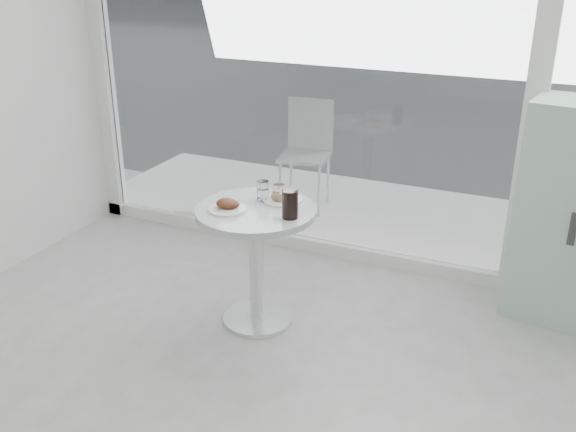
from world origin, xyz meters
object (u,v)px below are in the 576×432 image
at_px(patio_chair, 307,147).
at_px(plate_fritter, 228,206).
at_px(water_tumbler_a, 263,192).
at_px(cola_glass, 290,204).
at_px(car_white, 476,17).
at_px(water_tumbler_b, 279,194).
at_px(plate_donut, 283,197).
at_px(main_table, 256,242).
at_px(mint_cabinet, 574,215).

height_order(patio_chair, plate_fritter, patio_chair).
xyz_separation_m(water_tumbler_a, cola_glass, (0.26, -0.19, 0.03)).
height_order(car_white, plate_fritter, car_white).
relative_size(water_tumbler_a, water_tumbler_b, 1.04).
height_order(car_white, plate_donut, car_white).
relative_size(plate_donut, cola_glass, 1.37).
distance_m(water_tumbler_a, cola_glass, 0.33).
distance_m(water_tumbler_a, water_tumbler_b, 0.10).
xyz_separation_m(patio_chair, cola_glass, (0.68, -1.90, 0.27)).
distance_m(main_table, plate_fritter, 0.29).
distance_m(mint_cabinet, water_tumbler_a, 1.89).
xyz_separation_m(main_table, mint_cabinet, (1.72, 0.86, 0.14)).
distance_m(patio_chair, plate_fritter, 1.98).
relative_size(mint_cabinet, water_tumbler_b, 12.09).
bearing_deg(main_table, plate_fritter, -146.39).
distance_m(main_table, cola_glass, 0.39).
xyz_separation_m(plate_donut, cola_glass, (0.15, -0.22, 0.06)).
height_order(plate_donut, water_tumbler_a, water_tumbler_a).
distance_m(plate_donut, cola_glass, 0.28).
relative_size(plate_fritter, water_tumbler_a, 1.88).
bearing_deg(water_tumbler_a, cola_glass, -35.48).
distance_m(water_tumbler_b, cola_glass, 0.25).
height_order(water_tumbler_a, water_tumbler_b, water_tumbler_a).
height_order(car_white, water_tumbler_b, car_white).
relative_size(main_table, car_white, 0.20).
height_order(main_table, patio_chair, patio_chair).
bearing_deg(car_white, water_tumbler_a, -166.24).
xyz_separation_m(car_white, water_tumbler_b, (0.86, -12.82, 0.18)).
distance_m(plate_fritter, water_tumbler_a, 0.26).
xyz_separation_m(car_white, plate_donut, (0.87, -12.78, 0.15)).
relative_size(main_table, plate_donut, 3.16).
distance_m(mint_cabinet, car_white, 12.36).
bearing_deg(plate_donut, mint_cabinet, 22.66).
bearing_deg(mint_cabinet, patio_chair, 164.03).
height_order(water_tumbler_b, cola_glass, cola_glass).
bearing_deg(plate_donut, plate_fritter, -130.27).
bearing_deg(plate_donut, patio_chair, 107.65).
distance_m(main_table, car_white, 12.98).
bearing_deg(water_tumbler_a, main_table, -81.78).
height_order(main_table, water_tumbler_a, water_tumbler_a).
relative_size(water_tumbler_b, cola_glass, 0.64).
height_order(patio_chair, water_tumbler_b, patio_chair).
bearing_deg(car_white, mint_cabinet, -157.94).
xyz_separation_m(mint_cabinet, water_tumbler_a, (-1.75, -0.72, 0.13)).
height_order(main_table, plate_fritter, plate_fritter).
bearing_deg(water_tumbler_a, car_white, 93.38).
bearing_deg(main_table, plate_donut, 62.59).
relative_size(main_table, water_tumbler_a, 6.46).
relative_size(patio_chair, cola_glass, 5.25).
height_order(mint_cabinet, water_tumbler_a, mint_cabinet).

